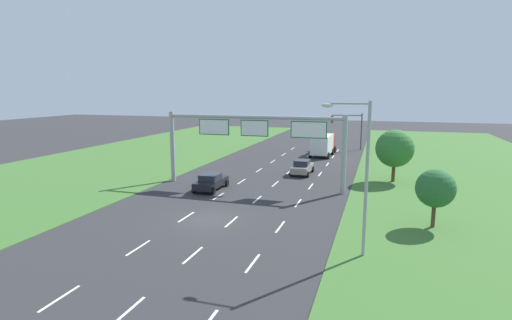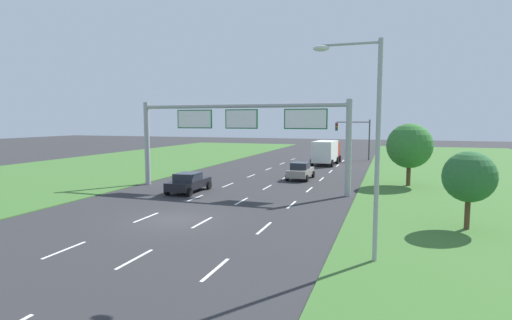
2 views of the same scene
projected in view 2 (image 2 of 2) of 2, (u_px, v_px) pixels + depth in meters
ground_plane at (174, 220)px, 22.03m from camera, size 200.00×200.00×0.00m
grass_verge_left at (34, 178)px, 38.12m from camera, size 24.00×120.00×0.06m
lane_dashes_inner_left at (213, 191)px, 31.07m from camera, size 0.14×56.40×0.01m
lane_dashes_inner_right at (256, 194)px, 29.96m from camera, size 0.14×56.40×0.01m
lane_dashes_slip at (301, 196)px, 28.85m from camera, size 0.14×56.40×0.01m
car_near_red at (189, 182)px, 30.52m from camera, size 2.07×4.34×1.49m
car_lead_silver at (301, 171)px, 37.19m from camera, size 2.06×4.12×1.60m
box_truck at (327, 151)px, 49.86m from camera, size 2.90×7.37×2.96m
sign_gantry at (241, 127)px, 31.06m from camera, size 17.24×0.44×7.00m
traffic_light_mast at (355, 132)px, 55.49m from camera, size 4.76×0.49×5.60m
street_lamp at (368, 131)px, 15.11m from camera, size 2.61×0.32×8.50m
roadside_tree_near at (469, 177)px, 19.73m from camera, size 2.54×2.54×3.98m
roadside_tree_mid at (410, 146)px, 33.03m from camera, size 3.71×3.71×5.25m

